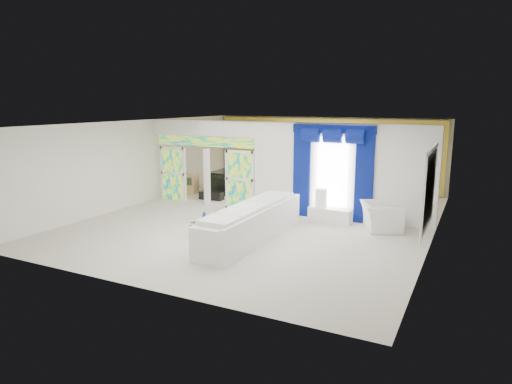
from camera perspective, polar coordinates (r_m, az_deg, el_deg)
The scene contains 22 objects.
floor at distance 14.28m, azimuth 1.08°, elevation -3.37°, with size 12.00×12.00×0.00m, color #B7AF9E.
dividing_wall at distance 14.15m, azimuth 10.76°, elevation 2.50°, with size 5.70×0.18×3.00m, color white.
dividing_header at distance 16.10m, azimuth -6.61°, elevation 8.07°, with size 4.30×0.18×0.55m, color white.
stained_panel_left at distance 17.10m, azimuth -10.48°, elevation 2.33°, with size 0.95×0.04×2.00m, color #994C3F.
stained_panel_right at distance 15.57m, azimuth -2.06°, elevation 1.63°, with size 0.95×0.04×2.00m, color #994C3F.
stained_transom at distance 16.14m, azimuth -6.57°, elevation 6.39°, with size 4.00×0.05×0.35m, color #994C3F.
window_pane at distance 14.13m, azimuth 9.66°, elevation 2.32°, with size 1.00×0.02×2.30m, color white.
blue_drape_left at distance 14.43m, azimuth 5.82°, elevation 2.41°, with size 0.55×0.10×2.80m, color #031247.
blue_drape_right at distance 13.86m, azimuth 13.57°, elevation 1.78°, with size 0.55×0.10×2.80m, color #031247.
blue_pelmet at distance 13.96m, azimuth 9.82°, elevation 7.87°, with size 2.60×0.12×0.25m, color #031247.
wall_mirror at distance 11.70m, azimuth 21.25°, elevation 0.32°, with size 0.04×2.70×1.90m, color white.
gold_curtains at distance 19.42m, azimuth 8.64°, elevation 4.95°, with size 9.70×0.12×2.90m, color gold.
white_sofa at distance 12.00m, azimuth -0.52°, elevation -4.16°, with size 0.95×4.43×0.84m, color silver.
coffee_table at distance 12.95m, azimuth -5.25°, elevation -4.10°, with size 0.57×1.70×0.38m, color gold.
console_table at distance 13.98m, azimuth 9.37°, elevation -2.92°, with size 1.32×0.42×0.44m, color white.
table_lamp at distance 13.95m, azimuth 8.26°, elevation -0.76°, with size 0.36×0.36×0.58m, color white.
armchair at distance 13.45m, azimuth 15.59°, elevation -3.01°, with size 1.20×1.05×0.78m, color silver.
grand_piano at distance 18.34m, azimuth -3.02°, elevation 1.35°, with size 1.34×1.76×0.89m, color black.
piano_bench at distance 17.05m, azimuth -5.66°, elevation -0.46°, with size 0.91×0.36×0.30m, color black.
tv_console at distance 18.22m, azimuth -8.35°, elevation 1.03°, with size 0.54×0.50×0.79m, color tan.
chandelier at distance 17.90m, azimuth -0.87°, elevation 8.23°, with size 0.60×0.60×0.60m, color gold.
decanters at distance 12.88m, azimuth -5.16°, elevation -2.89°, with size 0.15×1.22×0.24m.
Camera 1 is at (5.93, -12.47, 3.64)m, focal length 31.51 mm.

